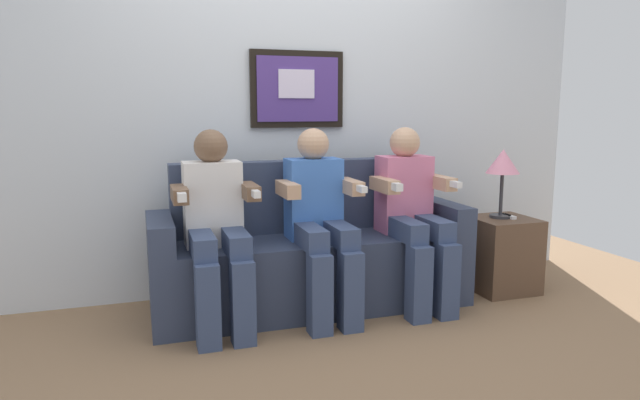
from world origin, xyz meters
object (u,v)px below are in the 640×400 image
person_on_right (412,210)px  spare_remote_on_table (508,216)px  couch (311,257)px  side_table_right (501,254)px  table_lamp (503,165)px  person_in_middle (320,216)px  person_on_left (216,222)px

person_on_right → spare_remote_on_table: size_ratio=8.54×
couch → spare_remote_on_table: bearing=-4.7°
side_table_right → table_lamp: (-0.01, 0.02, 0.61)m
person_in_middle → side_table_right: size_ratio=2.22×
couch → person_on_right: 0.69m
side_table_right → person_on_left: bearing=-178.2°
person_on_left → spare_remote_on_table: (1.95, 0.06, -0.10)m
person_in_middle → person_on_right: (0.60, -0.00, 0.00)m
couch → spare_remote_on_table: 1.37m
person_in_middle → side_table_right: (1.32, 0.06, -0.36)m
couch → person_in_middle: size_ratio=1.74×
person_on_right → side_table_right: (0.72, 0.06, -0.36)m
person_on_left → person_in_middle: bearing=0.0°
couch → person_in_middle: 0.34m
person_on_right → spare_remote_on_table: (0.75, 0.06, -0.10)m
couch → spare_remote_on_table: (1.35, -0.11, 0.20)m
person_in_middle → spare_remote_on_table: person_in_middle is taller
person_in_middle → person_on_right: size_ratio=1.00×
table_lamp → spare_remote_on_table: table_lamp is taller
person_on_right → side_table_right: bearing=4.9°
person_on_right → person_in_middle: bearing=180.0°
person_on_right → table_lamp: person_on_right is taller
person_on_left → person_on_right: (1.20, 0.00, 0.00)m
person_on_right → side_table_right: person_on_right is taller
side_table_right → person_on_right: bearing=-175.1°
person_in_middle → table_lamp: 1.33m
person_in_middle → table_lamp: bearing=3.5°
person_on_right → spare_remote_on_table: bearing=4.3°
person_on_left → table_lamp: bearing=2.4°
person_in_middle → table_lamp: size_ratio=2.41×
person_on_left → person_on_right: 1.20m
person_on_left → couch: bearing=15.6°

